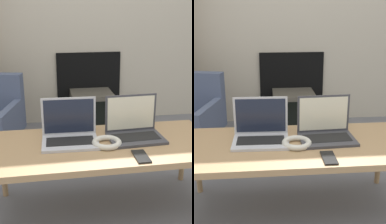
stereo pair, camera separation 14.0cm
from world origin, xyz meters
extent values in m
cube|color=black|center=(0.14, 1.96, 0.37)|extent=(0.67, 0.03, 0.74)
cube|color=#9E7A51|center=(0.00, 0.35, 0.43)|extent=(1.32, 0.59, 0.04)
cylinder|color=#9E7A51|center=(-0.62, 0.60, 0.20)|extent=(0.04, 0.04, 0.41)
cylinder|color=#9E7A51|center=(0.62, 0.60, 0.20)|extent=(0.04, 0.04, 0.41)
cube|color=#B2B2B7|center=(-0.19, 0.37, 0.45)|extent=(0.33, 0.24, 0.02)
cube|color=black|center=(-0.19, 0.37, 0.46)|extent=(0.28, 0.13, 0.00)
cube|color=#B2B2B7|center=(-0.19, 0.48, 0.58)|extent=(0.32, 0.02, 0.23)
cube|color=black|center=(-0.19, 0.48, 0.58)|extent=(0.30, 0.01, 0.21)
cube|color=#38383D|center=(0.19, 0.37, 0.45)|extent=(0.33, 0.24, 0.02)
cube|color=black|center=(0.19, 0.37, 0.46)|extent=(0.28, 0.14, 0.00)
cube|color=#38383D|center=(0.19, 0.48, 0.58)|extent=(0.32, 0.02, 0.23)
cube|color=beige|center=(0.19, 0.48, 0.58)|extent=(0.30, 0.02, 0.21)
torus|color=beige|center=(0.01, 0.32, 0.46)|extent=(0.17, 0.17, 0.03)
cube|color=black|center=(0.16, 0.14, 0.45)|extent=(0.07, 0.15, 0.01)
cube|color=#4C473D|center=(0.14, 1.75, 0.19)|extent=(0.42, 0.40, 0.37)
cube|color=black|center=(0.14, 1.55, 0.19)|extent=(0.34, 0.01, 0.29)
cube|color=#47516B|center=(-0.60, 1.15, 0.35)|extent=(0.18, 0.54, 0.20)
cylinder|color=#4C3828|center=(-0.62, 0.96, 0.08)|extent=(0.04, 0.04, 0.17)
cylinder|color=#4C3828|center=(-0.62, 1.46, 0.08)|extent=(0.04, 0.04, 0.17)
camera|label=1|loc=(-0.32, -1.27, 1.19)|focal=50.00mm
camera|label=2|loc=(-0.18, -1.28, 1.19)|focal=50.00mm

